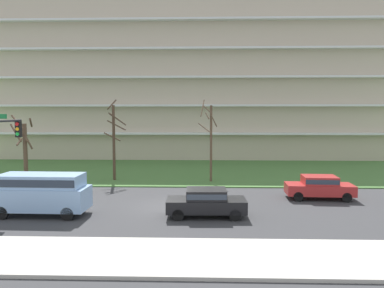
{
  "coord_description": "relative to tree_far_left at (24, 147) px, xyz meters",
  "views": [
    {
      "loc": [
        2.21,
        -22.35,
        5.82
      ],
      "look_at": [
        1.33,
        6.0,
        3.4
      ],
      "focal_mm": 34.75,
      "sensor_mm": 36.0,
      "label": 1
    }
  ],
  "objects": [
    {
      "name": "ground",
      "position": [
        13.06,
        -8.69,
        -2.9
      ],
      "size": [
        160.0,
        160.0,
        0.0
      ],
      "primitive_type": "plane",
      "color": "#38383A"
    },
    {
      "name": "sidewalk_curb_near",
      "position": [
        13.06,
        -16.69,
        -2.83
      ],
      "size": [
        80.0,
        4.0,
        0.15
      ],
      "primitive_type": "cube",
      "color": "#BCB7AD",
      "rests_on": "ground"
    },
    {
      "name": "grass_lawn_strip",
      "position": [
        13.06,
        5.31,
        -2.86
      ],
      "size": [
        80.0,
        16.0,
        0.08
      ],
      "primitive_type": "cube",
      "color": "#477238",
      "rests_on": "ground"
    },
    {
      "name": "apartment_building",
      "position": [
        13.06,
        19.09,
        7.05
      ],
      "size": [
        50.36,
        12.53,
        19.9
      ],
      "color": "beige",
      "rests_on": "ground"
    },
    {
      "name": "tree_far_left",
      "position": [
        0.0,
        0.0,
        0.0
      ],
      "size": [
        1.91,
        1.89,
        5.62
      ],
      "color": "brown",
      "rests_on": "ground"
    },
    {
      "name": "tree_left",
      "position": [
        7.72,
        -0.02,
        0.64
      ],
      "size": [
        1.79,
        1.73,
        6.92
      ],
      "color": "#4C3828",
      "rests_on": "ground"
    },
    {
      "name": "tree_center",
      "position": [
        15.83,
        -0.38,
        0.7
      ],
      "size": [
        1.61,
        1.97,
        6.9
      ],
      "color": "brown",
      "rests_on": "ground"
    },
    {
      "name": "sedan_black_near_left",
      "position": [
        15.43,
        -10.69,
        -2.03
      ],
      "size": [
        4.44,
        1.91,
        1.57
      ],
      "rotation": [
        0.0,
        0.0,
        0.02
      ],
      "color": "black",
      "rests_on": "ground"
    },
    {
      "name": "van_blue_center_left",
      "position": [
        6.14,
        -10.69,
        -1.51
      ],
      "size": [
        5.24,
        2.12,
        2.36
      ],
      "rotation": [
        0.0,
        0.0,
        -0.02
      ],
      "color": "#8CB2E0",
      "rests_on": "ground"
    },
    {
      "name": "sedan_red_center_right",
      "position": [
        23.07,
        -6.19,
        -2.03
      ],
      "size": [
        4.49,
        2.02,
        1.57
      ],
      "rotation": [
        0.0,
        0.0,
        3.09
      ],
      "color": "#B22828",
      "rests_on": "ground"
    }
  ]
}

